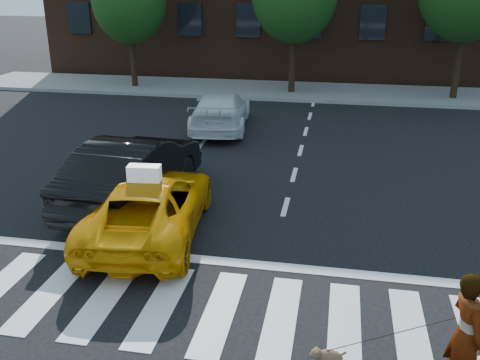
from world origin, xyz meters
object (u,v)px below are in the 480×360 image
object	(u,v)px
white_suv	(221,110)
dog	(327,356)
taxi	(150,206)
woman	(466,334)
black_sedan	(134,170)

from	to	relation	value
white_suv	dog	bearing A→B (deg)	103.06
taxi	woman	world-z (taller)	woman
black_sedan	dog	bearing A→B (deg)	137.76
black_sedan	white_suv	xyz separation A→B (m)	(0.60, 6.76, -0.14)
white_suv	dog	world-z (taller)	white_suv
taxi	black_sedan	xyz separation A→B (m)	(-0.96, 1.57, 0.17)
taxi	woman	size ratio (longest dim) A/B	2.62
black_sedan	white_suv	distance (m)	6.78
taxi	dog	distance (m)	5.17
white_suv	woman	size ratio (longest dim) A/B	2.63
taxi	dog	bearing A→B (deg)	131.32
white_suv	woman	bearing A→B (deg)	109.88
black_sedan	white_suv	bearing A→B (deg)	-90.55
black_sedan	white_suv	world-z (taller)	black_sedan
taxi	dog	xyz separation A→B (m)	(3.79, -3.48, -0.46)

